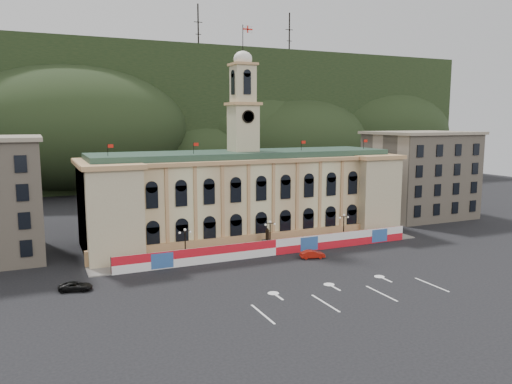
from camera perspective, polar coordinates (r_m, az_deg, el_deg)
name	(u,v)px	position (r m, az deg, el deg)	size (l,w,h in m)	color
ground	(327,283)	(66.42, 8.11, -10.29)	(260.00, 260.00, 0.00)	black
lane_markings	(349,295)	(62.49, 10.60, -11.55)	(26.00, 10.00, 0.02)	white
hill_ridge	(138,125)	(178.36, -13.32, 7.49)	(230.00, 80.00, 64.00)	black
city_hall	(244,195)	(88.55, -1.36, -0.33)	(56.20, 17.60, 37.10)	beige
side_building_right	(420,174)	(114.53, 18.21, 1.95)	(21.00, 17.00, 18.60)	tan
hoarding_fence	(276,247)	(78.68, 2.27, -6.33)	(50.00, 0.44, 2.50)	red
pavement	(268,250)	(81.29, 1.38, -6.70)	(56.00, 5.50, 0.16)	slate
statue	(267,243)	(81.23, 1.31, -5.90)	(1.40, 1.40, 3.72)	#595651
lamp_left	(185,242)	(75.04, -8.10, -5.68)	(1.96, 0.44, 5.15)	black
lamp_center	(270,233)	(79.91, 1.62, -4.75)	(1.96, 0.44, 5.15)	black
lamp_right	(344,226)	(86.79, 9.99, -3.83)	(1.96, 0.44, 5.15)	black
red_sedan	(312,254)	(77.49, 6.46, -7.08)	(4.02, 2.22, 1.26)	#AE170C
black_suv	(76,286)	(66.77, -19.92, -10.11)	(4.39, 2.90, 1.12)	black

